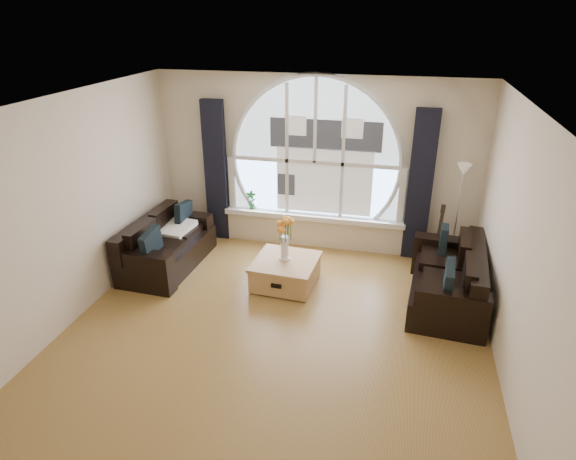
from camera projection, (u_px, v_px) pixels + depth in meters
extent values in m
cube|color=brown|center=(270.00, 343.00, 5.70)|extent=(5.00, 5.50, 0.01)
cube|color=silver|center=(266.00, 109.00, 4.58)|extent=(5.00, 5.50, 0.01)
cube|color=beige|center=(315.00, 164.00, 7.58)|extent=(5.00, 0.01, 2.70)
cube|color=beige|center=(138.00, 447.00, 2.71)|extent=(5.00, 0.01, 2.70)
cube|color=beige|center=(60.00, 217.00, 5.66)|extent=(0.01, 5.50, 2.70)
cube|color=beige|center=(524.00, 264.00, 4.63)|extent=(0.01, 5.50, 2.70)
cube|color=silver|center=(510.00, 160.00, 4.27)|extent=(0.92, 5.50, 0.72)
cube|color=silver|center=(315.00, 147.00, 7.44)|extent=(2.60, 0.06, 2.15)
cube|color=white|center=(313.00, 217.00, 7.84)|extent=(2.90, 0.22, 0.08)
cube|color=white|center=(315.00, 148.00, 7.41)|extent=(2.76, 0.08, 2.15)
cube|color=silver|center=(325.00, 156.00, 7.45)|extent=(1.70, 0.02, 1.50)
cube|color=black|center=(216.00, 172.00, 7.89)|extent=(0.35, 0.12, 2.30)
cube|color=black|center=(420.00, 187.00, 7.23)|extent=(0.35, 0.12, 2.30)
cube|color=black|center=(167.00, 242.00, 7.26)|extent=(0.91, 1.70, 0.74)
cube|color=black|center=(447.00, 275.00, 6.35)|extent=(1.00, 1.78, 0.76)
cube|color=#AC7E47|center=(286.00, 271.00, 6.83)|extent=(0.91, 0.91, 0.42)
cube|color=silver|center=(173.00, 228.00, 7.45)|extent=(0.61, 0.61, 0.10)
cube|color=white|center=(285.00, 234.00, 6.63)|extent=(0.24, 0.24, 0.70)
cube|color=#B2B2B2|center=(457.00, 217.00, 7.07)|extent=(0.24, 0.24, 1.60)
cube|color=olive|center=(439.00, 236.00, 7.13)|extent=(0.41, 0.33, 1.06)
imported|color=#1E6023|center=(251.00, 200.00, 7.97)|extent=(0.18, 0.14, 0.31)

